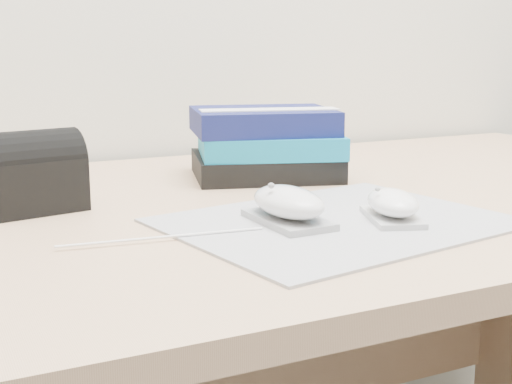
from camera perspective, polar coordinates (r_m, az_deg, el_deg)
name	(u,v)px	position (r m, az deg, el deg)	size (l,w,h in m)	color
desk	(247,344)	(1.08, -0.72, -12.05)	(1.60, 0.80, 0.73)	tan
mousepad	(337,222)	(0.83, 6.53, -2.39)	(0.37, 0.29, 0.00)	gray
mouse_rear	(288,205)	(0.81, 2.59, -1.05)	(0.07, 0.12, 0.05)	#979799
mouse_front	(393,205)	(0.84, 10.88, -1.02)	(0.09, 0.11, 0.04)	#AFAFB2
usb_cable	(163,237)	(0.76, -7.44, -3.61)	(0.00, 0.00, 0.22)	white
book_stack	(266,144)	(1.10, 0.78, 3.90)	(0.26, 0.23, 0.11)	black
pouch	(33,172)	(0.92, -17.43, 1.50)	(0.13, 0.10, 0.10)	black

